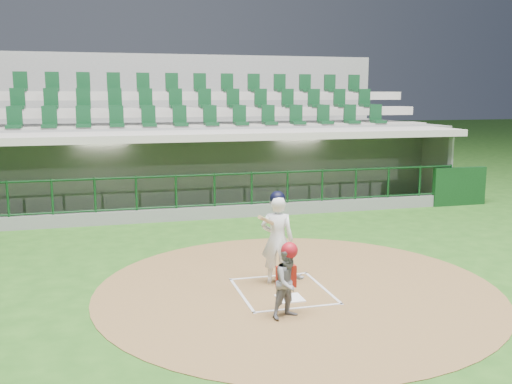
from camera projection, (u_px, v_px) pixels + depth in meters
ground at (278, 286)px, 10.36m from camera, size 120.00×120.00×0.00m
dirt_circle at (297, 288)px, 10.25m from camera, size 7.20×7.20×0.01m
home_plate at (290, 298)px, 9.69m from camera, size 0.43×0.43×0.02m
batter_box_chalk at (283, 291)px, 10.07m from camera, size 1.55×1.80×0.01m
dugout_structure at (204, 176)px, 17.66m from camera, size 16.40×3.70×3.00m
seating_deck at (188, 151)px, 20.50m from camera, size 17.00×6.72×5.15m
batter at (277, 237)px, 10.37m from camera, size 0.89×0.94×1.72m
catcher at (289, 280)px, 8.81m from camera, size 0.66×0.58×1.21m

